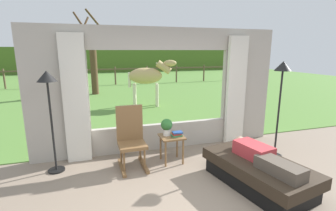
# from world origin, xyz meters

# --- Properties ---
(ground_plane) EXTENTS (12.00, 12.00, 0.00)m
(ground_plane) POSITION_xyz_m (0.00, 0.00, 0.00)
(ground_plane) COLOR gray
(back_wall_with_window) EXTENTS (5.20, 0.12, 2.55)m
(back_wall_with_window) POSITION_xyz_m (0.00, 2.26, 1.25)
(back_wall_with_window) COLOR #ADA599
(back_wall_with_window) RESTS_ON ground_plane
(curtain_panel_left) EXTENTS (0.44, 0.10, 2.40)m
(curtain_panel_left) POSITION_xyz_m (-1.69, 2.12, 1.20)
(curtain_panel_left) COLOR silver
(curtain_panel_left) RESTS_ON ground_plane
(curtain_panel_right) EXTENTS (0.44, 0.10, 2.40)m
(curtain_panel_right) POSITION_xyz_m (1.69, 2.12, 1.20)
(curtain_panel_right) COLOR silver
(curtain_panel_right) RESTS_ON ground_plane
(outdoor_pasture_lawn) EXTENTS (36.00, 21.68, 0.02)m
(outdoor_pasture_lawn) POSITION_xyz_m (0.00, 13.16, 0.01)
(outdoor_pasture_lawn) COLOR #568438
(outdoor_pasture_lawn) RESTS_ON ground_plane
(distant_hill_ridge) EXTENTS (36.00, 2.00, 2.40)m
(distant_hill_ridge) POSITION_xyz_m (0.00, 23.00, 1.20)
(distant_hill_ridge) COLOR #496625
(distant_hill_ridge) RESTS_ON ground_plane
(recliner_sofa) EXTENTS (1.21, 1.84, 0.42)m
(recliner_sofa) POSITION_xyz_m (1.02, 0.33, 0.22)
(recliner_sofa) COLOR black
(recliner_sofa) RESTS_ON ground_plane
(reclining_person) EXTENTS (0.45, 1.43, 0.22)m
(reclining_person) POSITION_xyz_m (1.02, 0.28, 0.52)
(reclining_person) COLOR #B23338
(reclining_person) RESTS_ON recliner_sofa
(rocking_chair) EXTENTS (0.49, 0.69, 1.12)m
(rocking_chair) POSITION_xyz_m (-0.76, 1.60, 0.55)
(rocking_chair) COLOR brown
(rocking_chair) RESTS_ON ground_plane
(side_table) EXTENTS (0.44, 0.44, 0.52)m
(side_table) POSITION_xyz_m (-0.01, 1.54, 0.43)
(side_table) COLOR brown
(side_table) RESTS_ON ground_plane
(potted_plant) EXTENTS (0.22, 0.22, 0.32)m
(potted_plant) POSITION_xyz_m (-0.09, 1.60, 0.70)
(potted_plant) COLOR silver
(potted_plant) RESTS_ON side_table
(book_stack) EXTENTS (0.21, 0.14, 0.09)m
(book_stack) POSITION_xyz_m (0.08, 1.48, 0.57)
(book_stack) COLOR #337247
(book_stack) RESTS_ON side_table
(floor_lamp_left) EXTENTS (0.32, 0.32, 1.77)m
(floor_lamp_left) POSITION_xyz_m (-2.08, 1.78, 1.43)
(floor_lamp_left) COLOR black
(floor_lamp_left) RESTS_ON ground_plane
(floor_lamp_right) EXTENTS (0.32, 0.32, 1.90)m
(floor_lamp_right) POSITION_xyz_m (2.05, 1.16, 1.53)
(floor_lamp_right) COLOR black
(floor_lamp_right) RESTS_ON ground_plane
(horse) EXTENTS (1.82, 0.82, 1.73)m
(horse) POSITION_xyz_m (0.61, 6.36, 1.16)
(horse) COLOR tan
(horse) RESTS_ON outdoor_pasture_lawn
(pasture_tree) EXTENTS (1.42, 1.34, 3.84)m
(pasture_tree) POSITION_xyz_m (-1.28, 9.67, 1.79)
(pasture_tree) COLOR #4C3823
(pasture_tree) RESTS_ON outdoor_pasture_lawn
(pasture_fence_line) EXTENTS (16.10, 0.10, 1.10)m
(pasture_fence_line) POSITION_xyz_m (0.00, 12.89, 0.74)
(pasture_fence_line) COLOR brown
(pasture_fence_line) RESTS_ON outdoor_pasture_lawn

